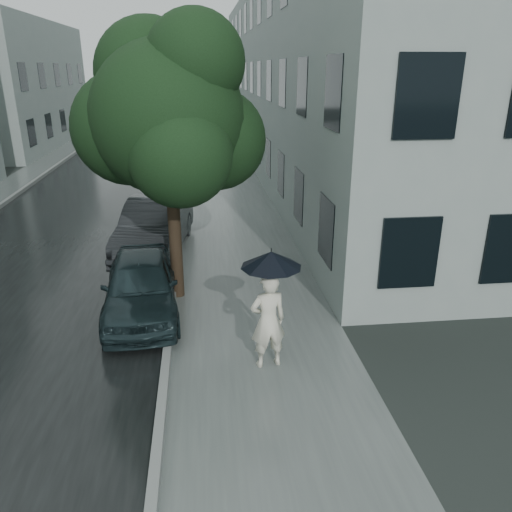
{
  "coord_description": "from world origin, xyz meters",
  "views": [
    {
      "loc": [
        -0.82,
        -7.51,
        5.1
      ],
      "look_at": [
        0.3,
        2.44,
        1.3
      ],
      "focal_mm": 35.0,
      "sensor_mm": 36.0,
      "label": 1
    }
  ],
  "objects": [
    {
      "name": "umbrella",
      "position": [
        0.32,
        0.28,
        2.05
      ],
      "size": [
        1.28,
        1.28,
        1.3
      ],
      "rotation": [
        0.0,
        0.0,
        -0.24
      ],
      "color": "black",
      "rests_on": "ground"
    },
    {
      "name": "car_near",
      "position": [
        -2.2,
        2.62,
        0.67
      ],
      "size": [
        1.83,
        3.99,
        1.33
      ],
      "primitive_type": "imported",
      "rotation": [
        0.0,
        0.0,
        0.07
      ],
      "color": "#1A292C",
      "rests_on": "ground"
    },
    {
      "name": "ground",
      "position": [
        0.0,
        0.0,
        0.0
      ],
      "size": [
        120.0,
        120.0,
        0.0
      ],
      "primitive_type": "plane",
      "color": "black",
      "rests_on": "ground"
    },
    {
      "name": "building_near",
      "position": [
        5.47,
        19.5,
        4.5
      ],
      "size": [
        7.02,
        36.0,
        9.0
      ],
      "color": "gray",
      "rests_on": "ground"
    },
    {
      "name": "asphalt_road",
      "position": [
        -5.08,
        12.0,
        0.0
      ],
      "size": [
        6.85,
        60.0,
        0.0
      ],
      "primitive_type": "cube",
      "color": "black",
      "rests_on": "ground"
    },
    {
      "name": "building_far_b",
      "position": [
        -13.77,
        30.0,
        4.0
      ],
      "size": [
        7.02,
        18.0,
        8.0
      ],
      "color": "gray",
      "rests_on": "ground"
    },
    {
      "name": "pedestrian",
      "position": [
        0.27,
        0.24,
        0.9
      ],
      "size": [
        0.72,
        0.54,
        1.79
      ],
      "primitive_type": "imported",
      "rotation": [
        0.0,
        0.0,
        3.33
      ],
      "color": "beige",
      "rests_on": "sidewalk"
    },
    {
      "name": "lamp_post",
      "position": [
        -1.6,
        9.04,
        2.75
      ],
      "size": [
        0.83,
        0.43,
        4.78
      ],
      "rotation": [
        0.0,
        0.0,
        -0.23
      ],
      "color": "black",
      "rests_on": "ground"
    },
    {
      "name": "kerb_near",
      "position": [
        -1.57,
        12.0,
        0.07
      ],
      "size": [
        0.15,
        60.0,
        0.15
      ],
      "primitive_type": "cube",
      "color": "slate",
      "rests_on": "ground"
    },
    {
      "name": "sidewalk",
      "position": [
        0.25,
        12.0,
        0.0
      ],
      "size": [
        3.5,
        60.0,
        0.01
      ],
      "primitive_type": "cube",
      "color": "slate",
      "rests_on": "ground"
    },
    {
      "name": "car_far",
      "position": [
        -2.2,
        6.65,
        0.76
      ],
      "size": [
        2.18,
        4.75,
        1.51
      ],
      "primitive_type": "imported",
      "rotation": [
        0.0,
        0.0,
        -0.13
      ],
      "color": "#25272A",
      "rests_on": "ground"
    },
    {
      "name": "street_tree",
      "position": [
        -1.45,
        3.56,
        4.14
      ],
      "size": [
        4.25,
        3.86,
        6.22
      ],
      "color": "#332619",
      "rests_on": "ground"
    }
  ]
}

